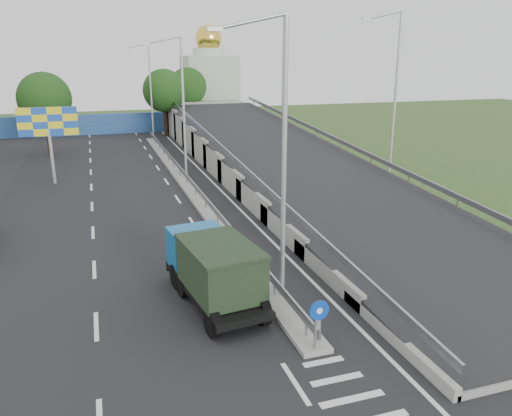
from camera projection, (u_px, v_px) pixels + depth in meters
name	position (u px, v px, depth m)	size (l,w,h in m)	color
ground	(350.00, 398.00, 13.54)	(160.00, 160.00, 0.00)	#2D4C1E
road_surface	(151.00, 206.00, 30.85)	(26.00, 90.00, 0.04)	black
median	(187.00, 186.00, 35.34)	(1.00, 44.00, 0.20)	gray
overpass_ramp	(286.00, 157.00, 37.08)	(10.00, 50.00, 3.50)	gray
median_guardrail	(187.00, 177.00, 35.16)	(0.09, 44.00, 0.71)	gray
sign_bollard	(318.00, 325.00, 15.22)	(0.64, 0.23, 1.67)	black
lamp_post_near	(279.00, 149.00, 17.34)	(2.74, 0.18, 10.08)	#B2B5B7
lamp_post_mid	(181.00, 101.00, 35.54)	(2.74, 0.18, 10.08)	#B2B5B7
lamp_post_far	(149.00, 86.00, 53.73)	(2.74, 0.18, 10.08)	#B2B5B7
blue_wall	(111.00, 124.00, 59.31)	(30.00, 0.50, 2.40)	navy
church	(210.00, 83.00, 69.54)	(7.00, 7.00, 13.80)	#B2CCAD
billboard	(48.00, 126.00, 35.13)	(4.00, 0.24, 5.50)	#B2B5B7
tree_left_mid	(44.00, 99.00, 45.46)	(4.80, 4.80, 7.60)	black
tree_median_far	(164.00, 91.00, 56.29)	(4.80, 4.80, 7.60)	black
tree_ramp_far	(188.00, 87.00, 63.85)	(4.80, 4.80, 7.60)	black
dump_truck	(213.00, 267.00, 18.44)	(2.86, 6.02, 2.56)	black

